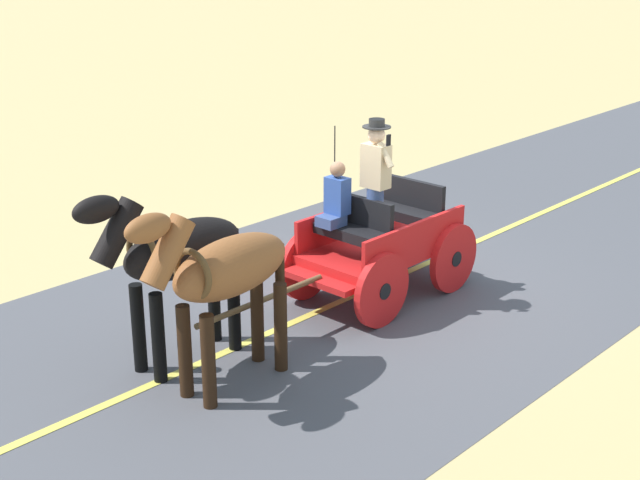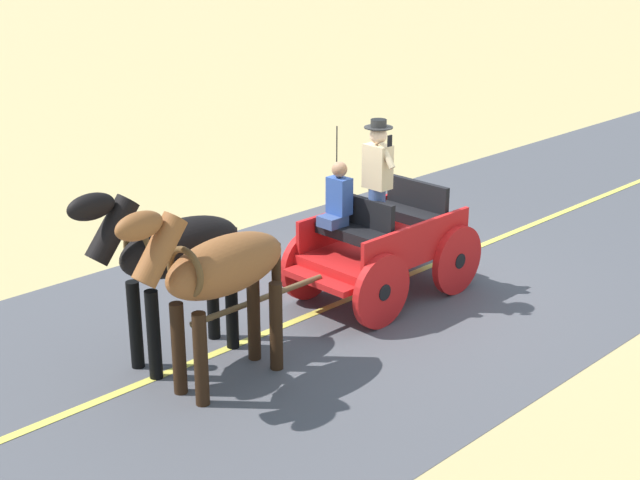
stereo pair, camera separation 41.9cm
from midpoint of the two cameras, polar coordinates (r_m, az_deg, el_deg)
name	(u,v)px [view 2 (the right image)]	position (r m, az deg, el deg)	size (l,w,h in m)	color
ground_plane	(385,285)	(12.56, 5.10, -2.89)	(200.00, 200.00, 0.00)	tan
road_surface	(385,285)	(12.56, 5.10, -2.87)	(6.51, 160.00, 0.01)	#4C4C51
road_centre_stripe	(385,284)	(12.55, 5.10, -2.85)	(0.12, 160.00, 0.00)	#DBCC4C
horse_drawn_carriage	(380,240)	(11.86, 4.86, -0.03)	(1.42, 4.50, 2.50)	red
horse_near_side	(218,272)	(9.42, -5.26, -2.06)	(0.63, 2.13, 2.21)	brown
horse_off_side	(173,253)	(10.02, -8.21, -0.84)	(0.58, 2.13, 2.21)	black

